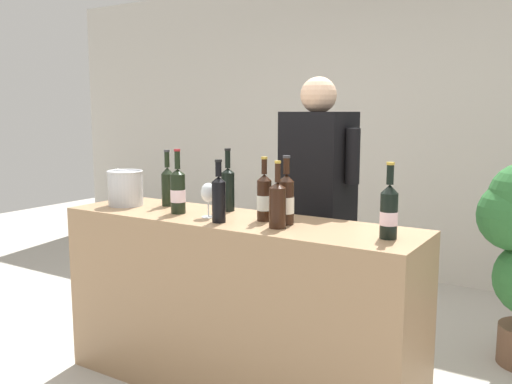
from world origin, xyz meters
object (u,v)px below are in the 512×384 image
object	(u,v)px
wine_bottle_4	(278,204)
wine_bottle_6	(286,199)
person_server	(316,227)
wine_bottle_7	(219,197)
wine_bottle_1	(228,187)
wine_bottle_2	(178,191)
wine_bottle_5	(168,185)
wine_glass	(208,194)
wine_bottle_3	(389,211)
ice_bucket	(125,188)
wine_bottle_0	(264,197)

from	to	relation	value
wine_bottle_4	wine_bottle_6	size ratio (longest dim) A/B	0.95
person_server	wine_bottle_7	bearing A→B (deg)	-106.66
wine_bottle_4	wine_bottle_1	bearing A→B (deg)	151.93
wine_bottle_2	wine_bottle_5	xyz separation A→B (m)	(-0.21, 0.15, 0.00)
wine_bottle_1	person_server	xyz separation A→B (m)	(0.36, 0.40, -0.26)
wine_bottle_1	wine_glass	distance (m)	0.22
wine_bottle_2	wine_bottle_4	size ratio (longest dim) A/B	1.09
wine_bottle_3	wine_bottle_6	distance (m)	0.53
wine_bottle_3	wine_bottle_4	size ratio (longest dim) A/B	1.04
wine_bottle_3	wine_bottle_5	bearing A→B (deg)	174.89
wine_bottle_3	wine_bottle_5	size ratio (longest dim) A/B	1.02
wine_glass	ice_bucket	size ratio (longest dim) A/B	0.87
wine_bottle_2	wine_bottle_5	size ratio (longest dim) A/B	1.06
wine_bottle_4	wine_bottle_7	bearing A→B (deg)	-172.51
wine_bottle_6	wine_bottle_7	distance (m)	0.34
wine_bottle_3	ice_bucket	world-z (taller)	wine_bottle_3
wine_bottle_0	wine_glass	xyz separation A→B (m)	(-0.30, -0.08, 0.01)
wine_bottle_0	wine_bottle_5	distance (m)	0.73
wine_bottle_0	wine_glass	distance (m)	0.31
wine_bottle_2	wine_bottle_3	world-z (taller)	wine_bottle_2
wine_bottle_4	wine_bottle_5	distance (m)	0.89
wine_bottle_1	person_server	world-z (taller)	person_server
wine_bottle_7	wine_glass	world-z (taller)	wine_bottle_7
wine_bottle_5	wine_bottle_7	distance (m)	0.60
wine_bottle_6	wine_glass	size ratio (longest dim) A/B	1.86
wine_glass	wine_bottle_7	bearing A→B (deg)	-30.78
wine_bottle_1	wine_bottle_3	world-z (taller)	wine_bottle_1
wine_bottle_0	wine_bottle_4	world-z (taller)	wine_bottle_0
person_server	wine_bottle_4	bearing A→B (deg)	-80.56
wine_bottle_1	wine_bottle_4	distance (m)	0.53
person_server	wine_bottle_5	bearing A→B (deg)	-149.02
wine_bottle_2	wine_glass	bearing A→B (deg)	-1.69
wine_bottle_7	person_server	world-z (taller)	person_server
wine_bottle_7	wine_bottle_6	bearing A→B (deg)	24.24
wine_bottle_1	wine_glass	size ratio (longest dim) A/B	1.91
wine_bottle_3	ice_bucket	bearing A→B (deg)	180.00
wine_bottle_0	wine_bottle_1	world-z (taller)	wine_bottle_1
wine_bottle_4	wine_glass	distance (m)	0.45
person_server	wine_bottle_6	bearing A→B (deg)	-79.61
wine_bottle_2	person_server	size ratio (longest dim) A/B	0.21
wine_bottle_0	wine_bottle_3	bearing A→B (deg)	-3.95
wine_bottle_5	ice_bucket	bearing A→B (deg)	-150.67
wine_bottle_1	wine_bottle_6	world-z (taller)	wine_bottle_1
wine_bottle_4	person_server	bearing A→B (deg)	99.44
wine_bottle_0	ice_bucket	world-z (taller)	wine_bottle_0
wine_bottle_3	person_server	size ratio (longest dim) A/B	0.20
wine_bottle_7	person_server	size ratio (longest dim) A/B	0.19
wine_bottle_1	wine_bottle_3	distance (m)	1.01
wine_bottle_7	wine_bottle_0	bearing A→B (deg)	43.23
wine_bottle_0	ice_bucket	bearing A→B (deg)	-177.19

